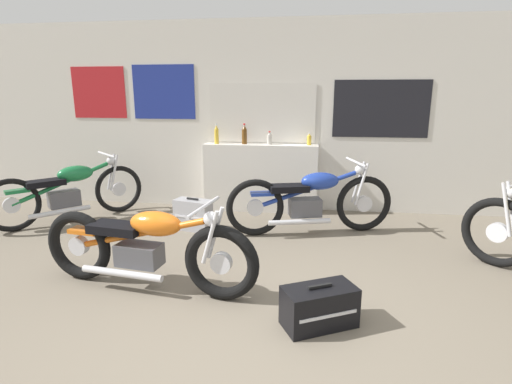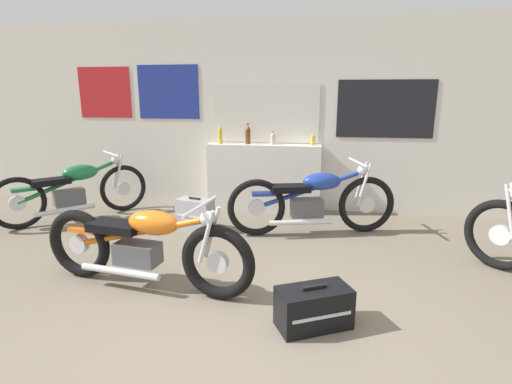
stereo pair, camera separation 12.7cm
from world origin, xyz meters
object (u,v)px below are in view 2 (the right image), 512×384
object	(u,v)px
bottle_center	(273,139)
hard_case_silver	(195,214)
bottle_right_center	(313,140)
motorcycle_orange	(144,245)
motorcycle_blue	(312,200)
hard_case_black	(314,308)
bottle_leftmost	(220,135)
bottle_left_center	(248,135)
motorcycle_green	(74,189)

from	to	relation	value
bottle_center	hard_case_silver	size ratio (longest dim) A/B	0.37
bottle_right_center	motorcycle_orange	bearing A→B (deg)	-117.75
motorcycle_blue	hard_case_black	distance (m)	2.14
bottle_leftmost	hard_case_black	distance (m)	3.54
hard_case_silver	hard_case_black	xyz separation A→B (m)	(1.61, -2.04, -0.04)
bottle_left_center	motorcycle_orange	bearing A→B (deg)	-99.67
motorcycle_green	motorcycle_orange	distance (m)	2.57
motorcycle_orange	motorcycle_blue	bearing A→B (deg)	49.68
hard_case_black	bottle_left_center	bearing A→B (deg)	109.66
bottle_leftmost	motorcycle_green	size ratio (longest dim) A/B	0.19
hard_case_silver	hard_case_black	distance (m)	2.60
bottle_right_center	motorcycle_blue	world-z (taller)	bottle_right_center
bottle_right_center	motorcycle_orange	size ratio (longest dim) A/B	0.09
motorcycle_blue	hard_case_silver	world-z (taller)	motorcycle_blue
motorcycle_green	hard_case_silver	distance (m)	1.83
bottle_left_center	bottle_right_center	size ratio (longest dim) A/B	1.66
motorcycle_blue	bottle_left_center	bearing A→B (deg)	136.50
bottle_left_center	motorcycle_blue	world-z (taller)	bottle_left_center
motorcycle_blue	hard_case_silver	distance (m)	1.54
motorcycle_green	motorcycle_orange	size ratio (longest dim) A/B	0.76
motorcycle_orange	hard_case_silver	world-z (taller)	motorcycle_orange
bottle_left_center	hard_case_silver	bearing A→B (deg)	-116.51
bottle_center	motorcycle_green	world-z (taller)	bottle_center
bottle_leftmost	motorcycle_blue	distance (m)	1.84
hard_case_black	motorcycle_orange	bearing A→B (deg)	165.76
bottle_left_center	motorcycle_orange	distance (m)	2.82
motorcycle_green	hard_case_black	bearing A→B (deg)	-32.24
motorcycle_green	hard_case_silver	bearing A→B (deg)	-3.80
bottle_left_center	bottle_leftmost	bearing A→B (deg)	-175.62
bottle_leftmost	bottle_right_center	distance (m)	1.38
hard_case_silver	hard_case_black	bearing A→B (deg)	-51.68
bottle_left_center	motorcycle_green	world-z (taller)	bottle_left_center
motorcycle_green	hard_case_black	xyz separation A→B (m)	(3.43, -2.16, -0.28)
motorcycle_orange	bottle_left_center	bearing A→B (deg)	80.33
hard_case_silver	bottle_left_center	bearing A→B (deg)	63.49
motorcycle_blue	bottle_center	bearing A→B (deg)	123.22
bottle_center	motorcycle_orange	distance (m)	2.90
motorcycle_orange	hard_case_silver	xyz separation A→B (m)	(-0.06, 1.65, -0.21)
bottle_right_center	hard_case_silver	world-z (taller)	bottle_right_center
bottle_center	bottle_right_center	bearing A→B (deg)	0.07
motorcycle_orange	bottle_right_center	bearing A→B (deg)	62.25
bottle_left_center	bottle_right_center	world-z (taller)	bottle_left_center
bottle_left_center	motorcycle_orange	world-z (taller)	bottle_left_center
bottle_leftmost	motorcycle_green	bearing A→B (deg)	-155.29
bottle_right_center	hard_case_silver	distance (m)	2.01
bottle_center	motorcycle_green	distance (m)	2.93
motorcycle_blue	hard_case_silver	xyz separation A→B (m)	(-1.52, -0.08, -0.24)
bottle_leftmost	hard_case_silver	xyz separation A→B (m)	(-0.10, -1.00, -0.95)
bottle_left_center	hard_case_silver	distance (m)	1.49
motorcycle_green	motorcycle_orange	xyz separation A→B (m)	(1.87, -1.77, -0.03)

